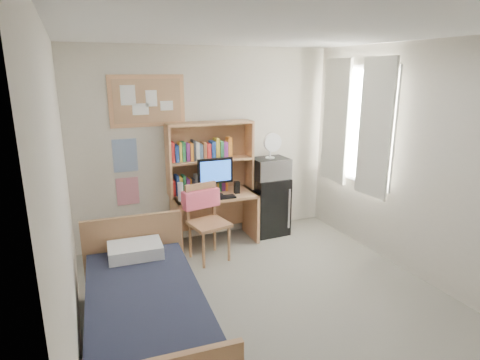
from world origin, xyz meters
name	(u,v)px	position (x,y,z in m)	size (l,w,h in m)	color
floor	(278,312)	(0.00, 0.00, -0.01)	(3.60, 4.20, 0.02)	gray
ceiling	(286,30)	(0.00, 0.00, 2.60)	(3.60, 4.20, 0.02)	white
wall_back	(208,145)	(0.00, 2.10, 1.30)	(3.60, 0.04, 2.60)	beige
wall_left	(64,210)	(-1.80, 0.00, 1.30)	(0.04, 4.20, 2.60)	beige
wall_right	(430,166)	(1.80, 0.00, 1.30)	(0.04, 4.20, 2.60)	beige
window_unit	(356,125)	(1.75, 1.20, 1.60)	(0.10, 1.40, 1.70)	white
curtain_left	(375,129)	(1.72, 0.80, 1.60)	(0.04, 0.55, 1.70)	white
curtain_right	(336,121)	(1.72, 1.60, 1.60)	(0.04, 0.55, 1.70)	white
bulletin_board	(147,101)	(-0.78, 2.08, 1.92)	(0.94, 0.03, 0.64)	tan
poster_wave	(125,156)	(-1.10, 2.09, 1.25)	(0.30, 0.01, 0.42)	#255197
poster_japan	(128,191)	(-1.10, 2.09, 0.78)	(0.28, 0.01, 0.36)	#C82343
desk	(215,219)	(-0.02, 1.80, 0.34)	(1.10, 0.55, 0.69)	tan
desk_chair	(209,223)	(-0.25, 1.34, 0.48)	(0.48, 0.48, 0.96)	#AA7A50
mini_fridge	(268,205)	(0.82, 1.84, 0.41)	(0.49, 0.49, 0.83)	black
bed	(147,323)	(-1.28, -0.07, 0.26)	(0.96, 1.91, 0.53)	black
hutch	(210,157)	(-0.01, 1.95, 1.16)	(1.16, 0.30, 0.95)	tan
monitor	(215,177)	(-0.02, 1.74, 0.94)	(0.47, 0.04, 0.50)	black
keyboard	(219,198)	(-0.02, 1.60, 0.70)	(0.43, 0.14, 0.02)	black
speaker_left	(194,191)	(-0.32, 1.75, 0.78)	(0.07, 0.07, 0.18)	black
speaker_right	(237,187)	(0.28, 1.73, 0.77)	(0.07, 0.07, 0.16)	black
water_bottle	(180,192)	(-0.50, 1.71, 0.81)	(0.07, 0.07, 0.24)	white
hoodie	(201,199)	(-0.29, 1.54, 0.74)	(0.47, 0.14, 0.23)	#FB5F7C
microwave	(270,168)	(0.82, 1.82, 0.97)	(0.49, 0.37, 0.28)	#B7B7BC
desk_fan	(270,147)	(0.82, 1.82, 1.27)	(0.25, 0.25, 0.32)	white
pillow	(135,250)	(-1.24, 0.68, 0.59)	(0.51, 0.36, 0.12)	white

